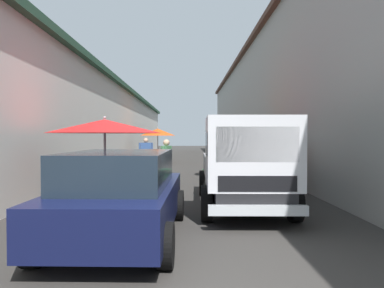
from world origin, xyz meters
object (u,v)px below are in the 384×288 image
(fruit_stall_near_left, at_px, (236,135))
(hatchback_car, at_px, (121,195))
(vendor_by_crates, at_px, (146,153))
(parked_scooter, at_px, (247,161))
(fruit_stall_far_right, at_px, (105,136))
(vendor_in_shade, at_px, (166,160))
(plastic_stool, at_px, (206,172))
(fruit_stall_far_left, at_px, (260,135))
(delivery_truck, at_px, (246,167))
(fruit_stall_near_right, at_px, (158,137))

(fruit_stall_near_left, xyz_separation_m, hatchback_car, (-8.46, 3.03, -1.02))
(hatchback_car, relative_size, vendor_by_crates, 2.45)
(fruit_stall_near_left, xyz_separation_m, parked_scooter, (3.53, -1.05, -1.31))
(fruit_stall_far_right, distance_m, vendor_in_shade, 3.67)
(fruit_stall_far_right, xyz_separation_m, hatchback_car, (-2.54, -0.86, -0.97))
(vendor_in_shade, bearing_deg, vendor_by_crates, 15.02)
(fruit_stall_near_left, relative_size, plastic_stool, 5.58)
(fruit_stall_far_left, bearing_deg, fruit_stall_near_left, 9.27)
(fruit_stall_near_left, xyz_separation_m, plastic_stool, (-0.71, 1.24, -1.43))
(hatchback_car, height_order, vendor_by_crates, vendor_by_crates)
(vendor_by_crates, xyz_separation_m, parked_scooter, (1.48, -4.95, -0.48))
(vendor_in_shade, bearing_deg, fruit_stall_near_left, -46.10)
(fruit_stall_far_left, height_order, delivery_truck, fruit_stall_far_left)
(fruit_stall_far_right, xyz_separation_m, parked_scooter, (9.45, -4.94, -1.26))
(fruit_stall_far_left, bearing_deg, delivery_truck, 164.38)
(fruit_stall_far_right, relative_size, vendor_by_crates, 1.66)
(fruit_stall_near_right, xyz_separation_m, fruit_stall_far_left, (-10.89, -4.30, 0.08))
(fruit_stall_far_left, relative_size, vendor_in_shade, 1.56)
(fruit_stall_near_left, height_order, vendor_in_shade, fruit_stall_near_left)
(fruit_stall_far_left, xyz_separation_m, vendor_in_shade, (0.10, 3.09, -0.83))
(fruit_stall_near_right, bearing_deg, vendor_in_shade, -173.63)
(fruit_stall_near_right, height_order, fruit_stall_far_left, fruit_stall_near_right)
(vendor_in_shade, bearing_deg, fruit_stall_far_left, -91.86)
(plastic_stool, bearing_deg, fruit_stall_far_right, 153.04)
(vendor_in_shade, xyz_separation_m, parked_scooter, (6.09, -3.71, -0.47))
(parked_scooter, relative_size, plastic_stool, 3.88)
(delivery_truck, bearing_deg, fruit_stall_near_right, 12.13)
(fruit_stall_near_right, distance_m, parked_scooter, 6.91)
(fruit_stall_near_right, relative_size, hatchback_car, 0.57)
(fruit_stall_near_right, xyz_separation_m, delivery_truck, (-14.84, -3.19, -0.63))
(vendor_by_crates, height_order, plastic_stool, vendor_by_crates)
(hatchback_car, bearing_deg, vendor_by_crates, 4.71)
(delivery_truck, xyz_separation_m, plastic_stool, (5.91, 0.56, -0.71))
(hatchback_car, bearing_deg, parked_scooter, -18.80)
(plastic_stool, bearing_deg, parked_scooter, -28.40)
(hatchback_car, distance_m, vendor_in_shade, 5.91)
(hatchback_car, distance_m, parked_scooter, 12.66)
(fruit_stall_far_left, xyz_separation_m, parked_scooter, (6.19, -0.62, -1.30))
(fruit_stall_near_left, relative_size, delivery_truck, 0.49)
(vendor_in_shade, bearing_deg, hatchback_car, 176.40)
(fruit_stall_far_right, relative_size, hatchback_car, 0.68)
(fruit_stall_near_left, xyz_separation_m, vendor_in_shade, (-2.56, 2.66, -0.84))
(fruit_stall_near_left, bearing_deg, vendor_in_shade, 133.90)
(fruit_stall_near_left, xyz_separation_m, fruit_stall_far_left, (-2.66, -0.43, -0.01))
(fruit_stall_near_left, relative_size, parked_scooter, 1.44)
(plastic_stool, bearing_deg, vendor_by_crates, 43.94)
(vendor_in_shade, height_order, plastic_stool, vendor_in_shade)
(fruit_stall_near_right, distance_m, fruit_stall_near_left, 9.09)
(vendor_by_crates, bearing_deg, delivery_truck, -159.61)
(fruit_stall_near_right, bearing_deg, fruit_stall_near_left, -154.85)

